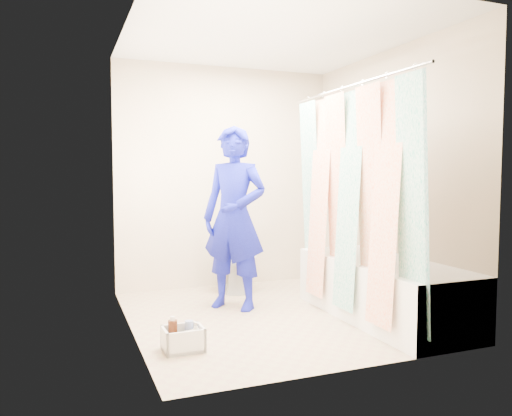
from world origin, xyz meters
name	(u,v)px	position (x,y,z in m)	size (l,w,h in m)	color
floor	(272,315)	(0.00, 0.00, 0.00)	(2.60, 2.60, 0.00)	tan
ceiling	(272,36)	(0.00, 0.00, 2.40)	(2.40, 2.60, 0.02)	silver
wall_back	(226,177)	(0.00, 1.30, 1.20)	(2.40, 0.02, 2.40)	#B5A88B
wall_front	(354,180)	(0.00, -1.30, 1.20)	(2.40, 0.02, 2.40)	#B5A88B
wall_left	(129,179)	(-1.20, 0.00, 1.20)	(0.02, 2.60, 2.40)	#B5A88B
wall_right	(389,178)	(1.20, 0.00, 1.20)	(0.02, 2.60, 2.40)	#B5A88B
bathtub	(383,288)	(0.85, -0.43, 0.27)	(0.70, 1.75, 0.50)	white
curtain_rod	(352,86)	(0.52, -0.43, 1.95)	(0.02, 0.02, 1.90)	silver
shower_curtain	(350,201)	(0.52, -0.43, 1.02)	(0.06, 1.75, 1.80)	white
toilet	(235,259)	(0.02, 1.04, 0.33)	(0.37, 0.65, 0.66)	white
tank_lid	(236,255)	(-0.01, 0.94, 0.39)	(0.41, 0.18, 0.03)	white
tank_internals	(231,227)	(0.03, 1.22, 0.66)	(0.16, 0.07, 0.22)	black
plumber	(234,218)	(-0.22, 0.36, 0.84)	(0.61, 0.40, 1.67)	#0E2394
cleaning_caddy	(184,340)	(-0.91, -0.58, 0.08)	(0.28, 0.23, 0.21)	silver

